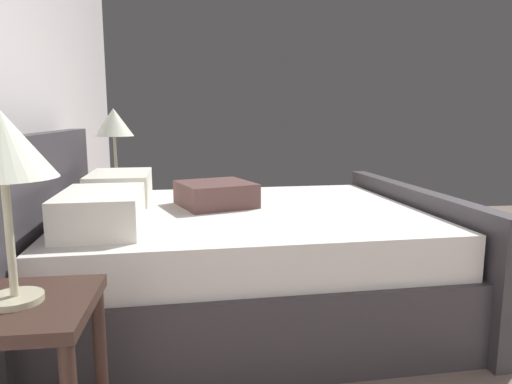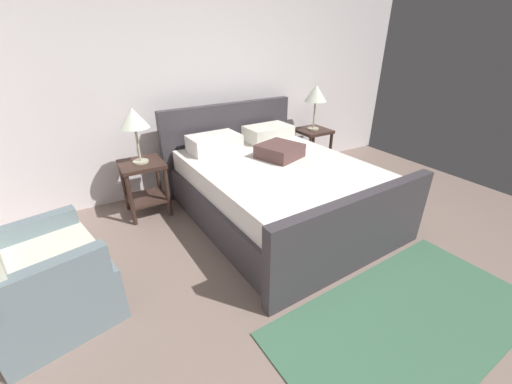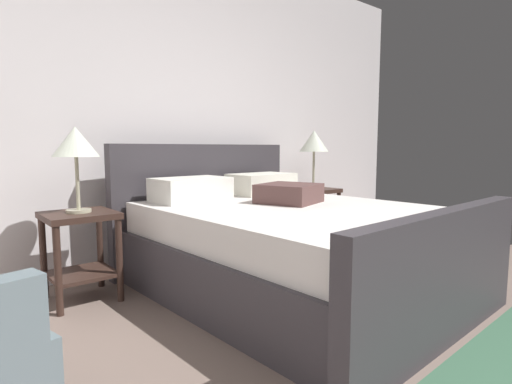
{
  "view_description": "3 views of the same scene",
  "coord_description": "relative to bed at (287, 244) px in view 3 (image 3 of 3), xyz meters",
  "views": [
    {
      "loc": [
        -2.51,
        1.9,
        1.14
      ],
      "look_at": [
        -0.07,
        1.58,
        0.74
      ],
      "focal_mm": 32.1,
      "sensor_mm": 36.0,
      "label": 1
    },
    {
      "loc": [
        -1.66,
        -0.83,
        1.79
      ],
      "look_at": [
        -0.32,
        1.45,
        0.47
      ],
      "focal_mm": 22.02,
      "sensor_mm": 36.0,
      "label": 2
    },
    {
      "loc": [
        -1.93,
        -0.37,
        1.03
      ],
      "look_at": [
        -0.19,
        1.75,
        0.73
      ],
      "focal_mm": 28.43,
      "sensor_mm": 36.0,
      "label": 3
    }
  ],
  "objects": [
    {
      "name": "table_lamp_right",
      "position": [
        1.2,
        0.86,
        0.74
      ],
      "size": [
        0.3,
        0.3,
        0.61
      ],
      "color": "#B7B293",
      "rests_on": "nightstand_right"
    },
    {
      "name": "nightstand_right",
      "position": [
        1.2,
        0.86,
        0.06
      ],
      "size": [
        0.44,
        0.44,
        0.6
      ],
      "color": "#39261E",
      "rests_on": "ground"
    },
    {
      "name": "bed",
      "position": [
        0.0,
        0.0,
        0.0
      ],
      "size": [
        1.86,
        2.28,
        1.06
      ],
      "color": "#3A363B",
      "rests_on": "ground"
    },
    {
      "name": "nightstand_left",
      "position": [
        -1.2,
        0.75,
        0.06
      ],
      "size": [
        0.44,
        0.44,
        0.6
      ],
      "color": "#39261E",
      "rests_on": "ground"
    },
    {
      "name": "table_lamp_left",
      "position": [
        -1.2,
        0.75,
        0.71
      ],
      "size": [
        0.29,
        0.29,
        0.57
      ],
      "color": "#B7B293",
      "rests_on": "nightstand_left"
    },
    {
      "name": "wall_back",
      "position": [
        -0.06,
        1.26,
        1.09
      ],
      "size": [
        5.83,
        0.12,
        2.85
      ],
      "primitive_type": "cube",
      "color": "silver",
      "rests_on": "ground"
    }
  ]
}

